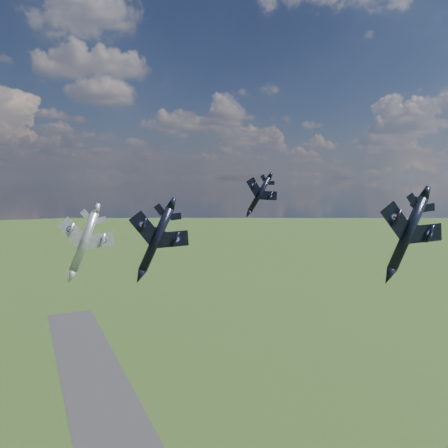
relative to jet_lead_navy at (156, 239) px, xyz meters
name	(u,v)px	position (x,y,z in m)	size (l,w,h in m)	color
jet_lead_navy	(156,239)	(0.00, 0.00, 0.00)	(11.54, 16.08, 3.33)	black
jet_right_navy	(408,234)	(31.16, -25.44, 2.23)	(11.36, 15.84, 3.28)	black
jet_high_navy	(259,194)	(30.75, 18.49, 6.60)	(9.02, 12.58, 2.60)	black
jet_left_silver	(84,242)	(-11.24, 5.45, -0.49)	(10.56, 14.73, 3.05)	gray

